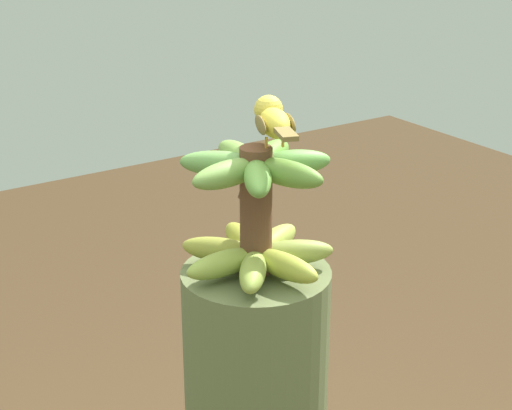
{
  "coord_description": "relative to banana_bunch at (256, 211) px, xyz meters",
  "views": [
    {
      "loc": [
        1.09,
        -0.72,
        1.87
      ],
      "look_at": [
        0.0,
        0.0,
        1.36
      ],
      "focal_mm": 58.63,
      "sensor_mm": 36.0,
      "label": 1
    }
  ],
  "objects": [
    {
      "name": "perched_bird",
      "position": [
        0.01,
        0.03,
        0.16
      ],
      "size": [
        0.18,
        0.09,
        0.08
      ],
      "color": "#C68933",
      "rests_on": "banana_bunch"
    },
    {
      "name": "banana_bunch",
      "position": [
        0.0,
        0.0,
        0.0
      ],
      "size": [
        0.27,
        0.27,
        0.22
      ],
      "color": "brown",
      "rests_on": "banana_tree"
    }
  ]
}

